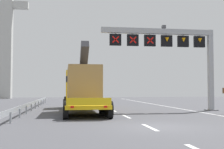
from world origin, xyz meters
TOP-DOWN VIEW (x-y plane):
  - ground at (0.00, 0.00)m, footprint 112.00×112.00m
  - lane_markings at (-0.37, 28.52)m, footprint 0.20×71.63m
  - edge_line_right at (6.20, 12.00)m, footprint 0.20×63.00m
  - overhead_lane_gantry at (4.62, 10.27)m, footprint 10.05×0.90m
  - heavy_haul_truck_yellow at (-3.11, 11.60)m, footprint 3.13×14.09m
  - guardrail_left at (-7.33, 13.31)m, footprint 0.13×30.61m
  - bridge_pylon_distant at (-16.92, 48.17)m, footprint 9.00×2.00m

SIDE VIEW (x-z plane):
  - ground at x=0.00m, z-range 0.00..0.00m
  - edge_line_right at x=6.20m, z-range 0.00..0.01m
  - lane_markings at x=-0.37m, z-range 0.00..0.01m
  - guardrail_left at x=-7.33m, z-range 0.18..0.94m
  - heavy_haul_truck_yellow at x=-3.11m, z-range -0.66..4.64m
  - overhead_lane_gantry at x=4.62m, z-range 1.97..9.28m
  - bridge_pylon_distant at x=-16.92m, z-range 0.39..31.09m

